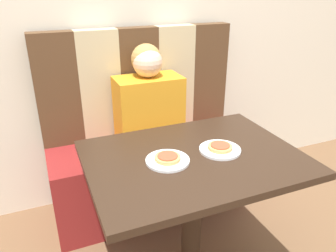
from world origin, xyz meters
TOP-DOWN VIEW (x-y plane):
  - wall_back at (0.00, 0.92)m, footprint 7.00×0.05m
  - booth_seat at (0.00, 0.63)m, footprint 1.28×0.48m
  - booth_backrest at (0.00, 0.82)m, footprint 1.28×0.10m
  - dining_table at (0.00, 0.00)m, footprint 0.98×0.73m
  - person at (0.00, 0.63)m, footprint 0.40×0.23m
  - plate_left at (-0.13, -0.01)m, footprint 0.20×0.20m
  - plate_right at (0.13, -0.01)m, footprint 0.20×0.20m
  - pizza_left at (-0.13, -0.01)m, footprint 0.12×0.12m
  - pizza_right at (0.13, -0.01)m, footprint 0.12×0.12m

SIDE VIEW (x-z plane):
  - booth_seat at x=0.00m, z-range 0.00..0.50m
  - dining_table at x=0.00m, z-range 0.26..0.98m
  - plate_left at x=-0.13m, z-range 0.72..0.73m
  - plate_right at x=0.13m, z-range 0.72..0.73m
  - pizza_left at x=-0.13m, z-range 0.73..0.75m
  - pizza_right at x=0.13m, z-range 0.73..0.75m
  - person at x=0.00m, z-range 0.47..1.09m
  - booth_backrest at x=0.00m, z-range 0.50..1.20m
  - wall_back at x=0.00m, z-range 0.00..2.60m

